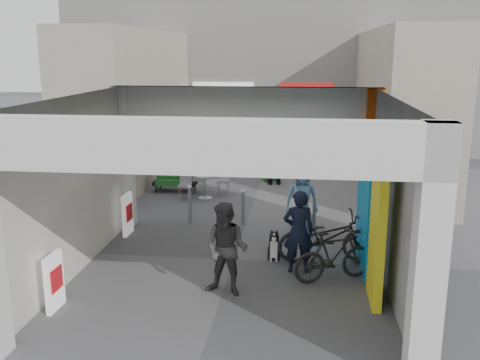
# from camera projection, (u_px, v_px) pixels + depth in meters

# --- Properties ---
(ground) EXTENTS (90.00, 90.00, 0.00)m
(ground) POSITION_uv_depth(u_px,v_px,m) (234.00, 260.00, 11.34)
(ground) COLOR #58585D
(ground) RESTS_ON ground
(arcade_canopy) EXTENTS (6.40, 6.45, 6.40)m
(arcade_canopy) POSITION_uv_depth(u_px,v_px,m) (257.00, 162.00, 9.94)
(arcade_canopy) COLOR silver
(arcade_canopy) RESTS_ON ground
(far_building) EXTENTS (18.00, 4.08, 8.00)m
(far_building) POSITION_uv_depth(u_px,v_px,m) (274.00, 59.00, 23.91)
(far_building) COLOR silver
(far_building) RESTS_ON ground
(plaza_bldg_left) EXTENTS (2.00, 9.00, 5.00)m
(plaza_bldg_left) POSITION_uv_depth(u_px,v_px,m) (133.00, 105.00, 18.50)
(plaza_bldg_left) COLOR #A79E8A
(plaza_bldg_left) RESTS_ON ground
(plaza_bldg_right) EXTENTS (2.00, 9.00, 5.00)m
(plaza_bldg_right) POSITION_uv_depth(u_px,v_px,m) (399.00, 108.00, 17.48)
(plaza_bldg_right) COLOR #A79E8A
(plaza_bldg_right) RESTS_ON ground
(bollard_left) EXTENTS (0.09, 0.09, 0.95)m
(bollard_left) POSITION_uv_depth(u_px,v_px,m) (190.00, 205.00, 13.72)
(bollard_left) COLOR #95999D
(bollard_left) RESTS_ON ground
(bollard_center) EXTENTS (0.09, 0.09, 0.88)m
(bollard_center) POSITION_uv_depth(u_px,v_px,m) (243.00, 208.00, 13.57)
(bollard_center) COLOR #95999D
(bollard_center) RESTS_ON ground
(bollard_right) EXTENTS (0.09, 0.09, 0.82)m
(bollard_right) POSITION_uv_depth(u_px,v_px,m) (314.00, 213.00, 13.20)
(bollard_right) COLOR #95999D
(bollard_right) RESTS_ON ground
(advert_board_near) EXTENTS (0.12, 0.55, 1.00)m
(advert_board_near) POSITION_uv_depth(u_px,v_px,m) (54.00, 281.00, 9.06)
(advert_board_near) COLOR white
(advert_board_near) RESTS_ON ground
(advert_board_far) EXTENTS (0.11, 0.55, 1.00)m
(advert_board_far) POSITION_uv_depth(u_px,v_px,m) (128.00, 214.00, 12.81)
(advert_board_far) COLOR white
(advert_board_far) RESTS_ON ground
(cafe_set) EXTENTS (1.42, 1.14, 0.86)m
(cafe_set) POSITION_uv_depth(u_px,v_px,m) (203.00, 186.00, 16.29)
(cafe_set) COLOR #A7A7AC
(cafe_set) RESTS_ON ground
(produce_stand) EXTENTS (1.34, 0.73, 0.88)m
(produce_stand) POSITION_uv_depth(u_px,v_px,m) (175.00, 180.00, 16.86)
(produce_stand) COLOR black
(produce_stand) RESTS_ON ground
(crate_stack) EXTENTS (0.55, 0.49, 0.56)m
(crate_stack) POSITION_uv_depth(u_px,v_px,m) (269.00, 173.00, 18.22)
(crate_stack) COLOR #185723
(crate_stack) RESTS_ON ground
(border_collie) EXTENTS (0.25, 0.49, 0.68)m
(border_collie) POSITION_uv_depth(u_px,v_px,m) (274.00, 247.00, 11.30)
(border_collie) COLOR black
(border_collie) RESTS_ON ground
(man_with_dog) EXTENTS (0.65, 0.46, 1.68)m
(man_with_dog) POSITION_uv_depth(u_px,v_px,m) (298.00, 232.00, 10.54)
(man_with_dog) COLOR black
(man_with_dog) RESTS_ON ground
(man_back_turned) EXTENTS (0.96, 0.83, 1.71)m
(man_back_turned) POSITION_uv_depth(u_px,v_px,m) (226.00, 249.00, 9.55)
(man_back_turned) COLOR #38383A
(man_back_turned) RESTS_ON ground
(man_elderly) EXTENTS (0.82, 0.57, 1.60)m
(man_elderly) POSITION_uv_depth(u_px,v_px,m) (302.00, 199.00, 13.02)
(man_elderly) COLOR #618FBD
(man_elderly) RESTS_ON ground
(man_crates) EXTENTS (1.18, 0.60, 1.93)m
(man_crates) POSITION_uv_depth(u_px,v_px,m) (275.00, 156.00, 17.55)
(man_crates) COLOR black
(man_crates) RESTS_ON ground
(bicycle_front) EXTENTS (2.15, 1.09, 1.08)m
(bicycle_front) POSITION_uv_depth(u_px,v_px,m) (327.00, 237.00, 11.12)
(bicycle_front) COLOR black
(bicycle_front) RESTS_ON ground
(bicycle_rear) EXTENTS (1.70, 1.12, 1.00)m
(bicycle_rear) POSITION_uv_depth(u_px,v_px,m) (334.00, 256.00, 10.21)
(bicycle_rear) COLOR black
(bicycle_rear) RESTS_ON ground
(white_van) EXTENTS (4.50, 3.06, 1.42)m
(white_van) POSITION_uv_depth(u_px,v_px,m) (312.00, 141.00, 22.07)
(white_van) COLOR white
(white_van) RESTS_ON ground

